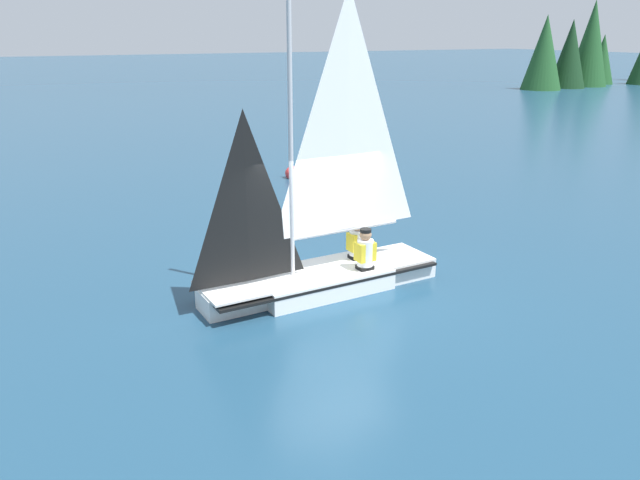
# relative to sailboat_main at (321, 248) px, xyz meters

# --- Properties ---
(ground_plane) EXTENTS (260.00, 260.00, 0.00)m
(ground_plane) POSITION_rel_sailboat_main_xyz_m (0.02, 0.00, -0.81)
(ground_plane) COLOR navy
(sailboat_main) EXTENTS (4.70, 1.45, 5.47)m
(sailboat_main) POSITION_rel_sailboat_main_xyz_m (0.00, 0.00, 0.00)
(sailboat_main) COLOR white
(sailboat_main) RESTS_ON ground_plane
(sailor_helm) EXTENTS (0.35, 0.31, 1.16)m
(sailor_helm) POSITION_rel_sailboat_main_xyz_m (-0.76, 0.32, -0.18)
(sailor_helm) COLOR black
(sailor_helm) RESTS_ON ground_plane
(sailor_crew) EXTENTS (0.35, 0.31, 1.16)m
(sailor_crew) POSITION_rel_sailboat_main_xyz_m (-0.92, -0.25, -0.19)
(sailor_crew) COLOR black
(sailor_crew) RESTS_ON ground_plane
(treeline_shore) EXTENTS (20.44, 5.64, 7.25)m
(treeline_shore) POSITION_rel_sailboat_main_xyz_m (-44.22, -29.78, 2.29)
(treeline_shore) COLOR #1E4C23
(treeline_shore) RESTS_ON ground_plane
(buoy_marker) EXTENTS (0.46, 0.46, 0.92)m
(buoy_marker) POSITION_rel_sailboat_main_xyz_m (-3.57, -8.73, -0.64)
(buoy_marker) COLOR red
(buoy_marker) RESTS_ON ground_plane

